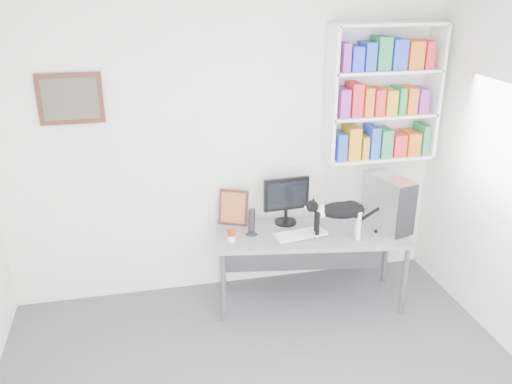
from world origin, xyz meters
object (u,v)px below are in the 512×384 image
cat (339,220)px  leaning_print (234,207)px  desk (310,266)px  soup_can (232,235)px  bookshelf (383,93)px  keyboard (300,234)px  speaker (252,221)px  monitor (286,200)px  pc_tower (388,202)px

cat → leaning_print: bearing=158.7°
desk → soup_can: (-0.73, -0.02, 0.40)m
bookshelf → leaning_print: (-1.39, -0.00, -0.98)m
keyboard → cat: size_ratio=0.80×
bookshelf → speaker: bookshelf is taller
bookshelf → soup_can: (-1.47, -0.35, -1.10)m
bookshelf → speaker: (-1.27, -0.26, -1.02)m
keyboard → speaker: size_ratio=1.85×
soup_can → cat: bearing=-9.4°
monitor → keyboard: monitor is taller
keyboard → pc_tower: bearing=-8.0°
monitor → pc_tower: (0.87, -0.28, 0.02)m
bookshelf → monitor: (-0.92, -0.10, -0.92)m
pc_tower → cat: bearing=179.9°
bookshelf → leaning_print: bookshelf is taller
bookshelf → monitor: size_ratio=2.73×
leaning_print → cat: (0.83, -0.50, 0.01)m
bookshelf → keyboard: bookshelf is taller
monitor → speaker: bearing=-159.0°
desk → soup_can: size_ratio=15.88×
cat → speaker: bearing=171.2°
leaning_print → monitor: bearing=14.0°
desk → keyboard: size_ratio=3.64×
monitor → keyboard: size_ratio=0.98×
leaning_print → soup_can: leaning_print is taller
desk → soup_can: soup_can is taller
pc_tower → cat: pc_tower is taller
soup_can → leaning_print: bearing=76.5°
monitor → soup_can: 0.63m
pc_tower → soup_can: pc_tower is taller
desk → keyboard: bearing=-146.1°
desk → leaning_print: bearing=161.7°
keyboard → cat: (0.31, -0.11, 0.16)m
keyboard → speaker: speaker is taller
speaker → desk: bearing=12.6°
monitor → keyboard: (0.05, -0.29, -0.21)m
cat → keyboard: bearing=169.5°
cat → soup_can: bearing=-179.6°
keyboard → leaning_print: bearing=134.8°
bookshelf → keyboard: (-0.86, -0.39, -1.13)m
monitor → cat: (0.36, -0.41, -0.05)m
keyboard → soup_can: bearing=167.8°
soup_can → desk: bearing=1.4°
desk → pc_tower: bearing=5.3°
speaker → cat: cat is taller
keyboard → speaker: 0.44m
bookshelf → soup_can: size_ratio=11.69×
keyboard → cat: cat is taller
bookshelf → soup_can: bookshelf is taller
desk → speaker: 0.72m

